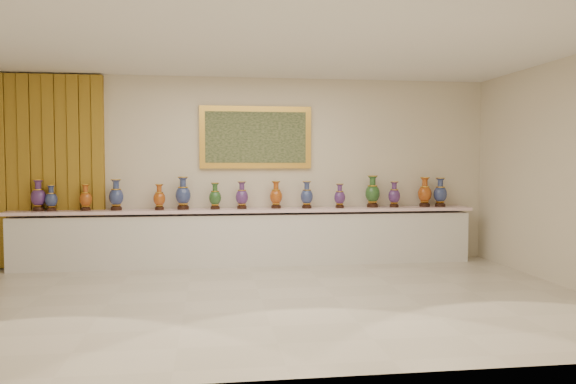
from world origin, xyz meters
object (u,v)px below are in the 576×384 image
(vase_2, at_px, (86,199))
(counter, at_px, (248,238))
(vase_0, at_px, (38,197))
(vase_1, at_px, (51,199))

(vase_2, bearing_deg, counter, 0.25)
(vase_0, relative_size, vase_1, 1.21)
(vase_1, distance_m, vase_2, 0.50)
(counter, height_order, vase_2, vase_2)
(vase_1, bearing_deg, vase_0, 174.98)
(counter, bearing_deg, vase_1, 179.98)
(vase_1, relative_size, vase_2, 0.98)
(vase_1, height_order, vase_2, vase_2)
(counter, distance_m, vase_1, 3.05)
(vase_0, bearing_deg, vase_2, -2.36)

